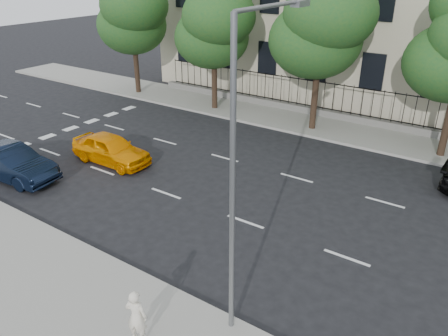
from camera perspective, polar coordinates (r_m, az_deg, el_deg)
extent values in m
plane|color=black|center=(15.12, -2.26, -11.24)|extent=(120.00, 120.00, 0.00)
cube|color=gray|center=(12.88, -13.48, -19.52)|extent=(60.00, 4.00, 0.15)
cube|color=gray|center=(26.36, 16.07, 4.57)|extent=(60.00, 4.00, 0.15)
cube|color=slate|center=(27.82, 17.31, 6.09)|extent=(30.00, 0.50, 0.40)
cube|color=black|center=(27.72, 17.39, 6.68)|extent=(28.80, 0.05, 0.05)
cube|color=black|center=(27.28, 17.82, 9.85)|extent=(28.80, 0.05, 0.05)
cylinder|color=slate|center=(10.08, 1.11, -3.54)|extent=(0.14, 0.14, 8.00)
cylinder|color=slate|center=(10.14, 6.25, 20.33)|extent=(0.10, 3.00, 0.10)
cube|color=slate|center=(11.44, 9.93, 20.43)|extent=(0.25, 0.60, 0.15)
cylinder|color=#382619|center=(33.47, -11.32, 12.36)|extent=(0.36, 0.36, 3.15)
ellipsoid|color=#1A5022|center=(33.42, -11.93, 17.77)|extent=(4.94, 4.94, 4.06)
ellipsoid|color=#1A5022|center=(32.28, -11.64, 20.10)|extent=(4.68, 4.68, 3.85)
cylinder|color=#382619|center=(29.06, -1.25, 10.70)|extent=(0.36, 0.36, 2.97)
ellipsoid|color=#1A5022|center=(28.92, -1.63, 16.67)|extent=(4.75, 4.75, 3.90)
ellipsoid|color=#1A5022|center=(27.82, -0.70, 19.19)|extent=(4.50, 4.50, 3.70)
cylinder|color=#382619|center=(25.75, 11.72, 8.64)|extent=(0.36, 0.36, 3.32)
ellipsoid|color=#1A5022|center=(25.45, 11.81, 16.04)|extent=(5.13, 5.13, 4.21)
ellipsoid|color=#1A5022|center=(24.47, 13.68, 19.03)|extent=(4.86, 4.86, 4.00)
cylinder|color=#382619|center=(24.16, 27.09, 4.91)|extent=(0.36, 0.36, 3.08)
imported|color=#F89000|center=(22.03, -14.55, 2.44)|extent=(4.27, 1.77, 1.45)
imported|color=black|center=(21.92, -26.06, 0.57)|extent=(4.79, 2.08, 1.53)
imported|color=white|center=(11.81, -11.37, -18.47)|extent=(0.66, 0.52, 1.57)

